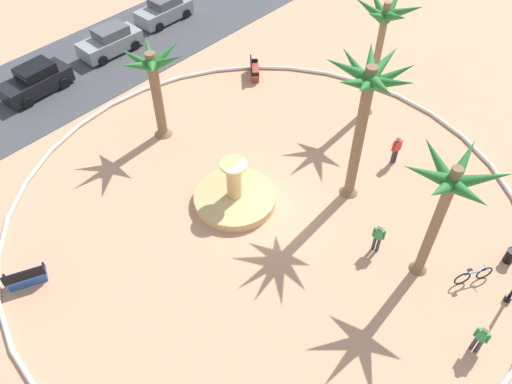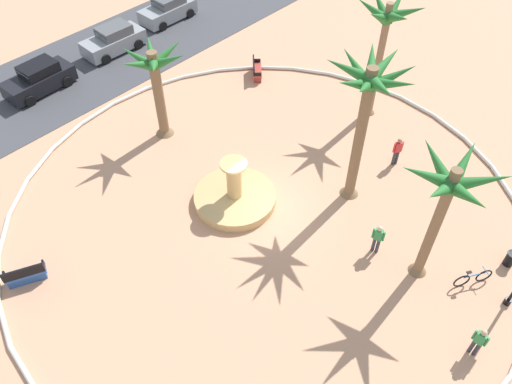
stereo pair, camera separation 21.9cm
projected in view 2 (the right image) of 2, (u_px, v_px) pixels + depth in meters
The scene contains 18 objects.
ground_plane at pixel (265, 209), 23.28m from camera, with size 80.00×80.00×0.00m, color tan.
plaza_curb at pixel (265, 208), 23.21m from camera, with size 23.48×23.48×0.20m, color silver.
street_asphalt at pixel (69, 75), 30.81m from camera, with size 48.00×8.00×0.03m, color #424247.
fountain at pixel (235, 196), 23.39m from camera, with size 3.80×3.80×2.44m.
palm_tree_near_fountain at pixel (367, 97), 19.96m from camera, with size 3.75×3.70×7.15m.
palm_tree_by_curb at pixel (156, 76), 24.44m from camera, with size 3.37×3.13×5.13m.
palm_tree_mid_plaza at pixel (385, 28), 24.54m from camera, with size 3.40×3.33×6.65m.
palm_tree_far_side at pixel (447, 195), 17.58m from camera, with size 3.76×3.55×6.07m.
bench_east at pixel (257, 71), 30.48m from camera, with size 1.49×1.48×1.00m.
bench_west at pixel (26, 275), 20.38m from camera, with size 1.66×1.14×1.00m.
trash_bin at pixel (510, 258), 20.90m from camera, with size 0.46×0.46×0.73m.
bicycle_red_frame at pixel (473, 278), 20.24m from camera, with size 1.48×0.98×0.94m.
person_cyclist_helmet at pixel (479, 341), 17.83m from camera, with size 0.22×0.53×1.59m.
person_cyclist_photo at pixel (397, 150), 24.73m from camera, with size 0.47×0.34×1.62m.
person_pedestrian_stroll at pixel (378, 238), 20.99m from camera, with size 0.29×0.51×1.61m.
parked_car_leftmost at pixel (39, 79), 29.16m from camera, with size 4.07×2.05×1.67m.
parked_car_second at pixel (114, 40), 32.13m from camera, with size 4.04×2.00×1.67m.
parked_car_third at pixel (168, 9), 34.96m from camera, with size 4.01×1.93×1.67m.
Camera 2 is at (-11.62, -10.18, 17.44)m, focal length 35.51 mm.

